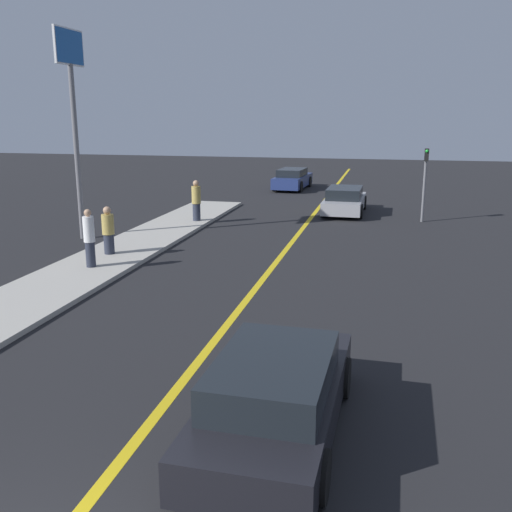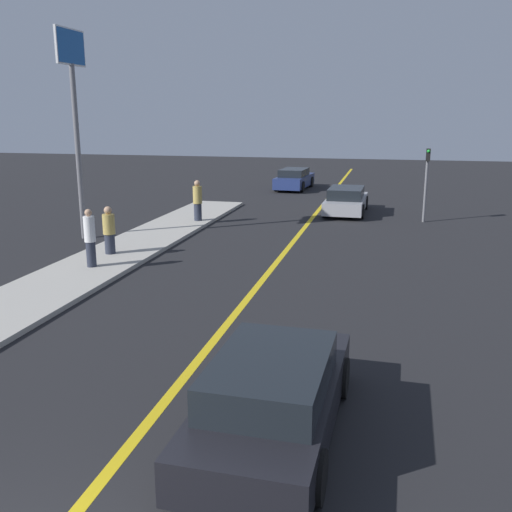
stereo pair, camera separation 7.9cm
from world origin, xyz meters
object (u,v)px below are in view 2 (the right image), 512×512
Objects in this scene: car_near_right_lane at (273,396)px; pedestrian_near_curb at (90,238)px; car_ahead_center at (346,201)px; traffic_light at (426,176)px; car_far_distant at (294,179)px; pedestrian_far_standing at (198,201)px; roadside_sign at (73,87)px; pedestrian_mid_group at (109,230)px.

pedestrian_near_curb is at bearing 134.40° from car_near_right_lane.
car_ahead_center is 1.40× the size of traffic_light.
car_far_distant is at bearing 82.50° from pedestrian_near_curb.
pedestrian_near_curb is (-7.40, 7.89, 0.39)m from car_near_right_lane.
roadside_sign is (-3.35, -4.00, 4.70)m from pedestrian_far_standing.
roadside_sign is at bearing 133.68° from pedestrian_mid_group.
pedestrian_far_standing reaches higher than car_near_right_lane.
roadside_sign is (-13.16, -6.64, 3.66)m from traffic_light.
traffic_light is at bearing -23.06° from car_ahead_center.
car_far_distant is 2.61× the size of pedestrian_near_curb.
pedestrian_mid_group reaches higher than car_far_distant.
roadside_sign reaches higher than pedestrian_near_curb.
pedestrian_near_curb is 1.01× the size of pedestrian_far_standing.
pedestrian_near_curb reaches higher than pedestrian_far_standing.
pedestrian_far_standing is at bearing -144.80° from car_ahead_center.
pedestrian_mid_group is 0.21× the size of roadside_sign.
traffic_light reaches higher than pedestrian_near_curb.
traffic_light is (9.82, 2.64, 1.04)m from pedestrian_far_standing.
roadside_sign reaches higher than traffic_light.
pedestrian_near_curb is at bearing -117.73° from car_ahead_center.
car_far_distant reaches higher than car_ahead_center.
car_ahead_center is 7.52m from pedestrian_far_standing.
car_ahead_center is at bearing 40.80° from roadside_sign.
car_near_right_lane is 2.55× the size of pedestrian_near_curb.
pedestrian_far_standing is (-6.20, -4.24, 0.40)m from car_ahead_center.
pedestrian_far_standing is (-6.78, 16.18, 0.37)m from car_near_right_lane.
pedestrian_mid_group is (-3.03, -19.45, 0.28)m from car_far_distant.
pedestrian_near_curb is at bearing -81.76° from pedestrian_mid_group.
pedestrian_near_curb is at bearing -94.30° from pedestrian_far_standing.
pedestrian_mid_group is 0.49× the size of traffic_light.
car_far_distant is 19.69m from pedestrian_mid_group.
car_far_distant is 13.05m from pedestrian_far_standing.
roadside_sign is at bearing -138.35° from car_ahead_center.
car_near_right_lane is 0.98× the size of car_far_distant.
car_ahead_center is 0.98× the size of car_far_distant.
traffic_light reaches higher than pedestrian_far_standing.
pedestrian_near_curb is 15.15m from traffic_light.
car_far_distant is 12.85m from traffic_light.
pedestrian_mid_group is at bearing 98.24° from pedestrian_near_curb.
roadside_sign is at bearing 130.95° from car_near_right_lane.
pedestrian_far_standing is at bearing 85.70° from pedestrian_near_curb.
pedestrian_near_curb is at bearing -57.61° from roadside_sign.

